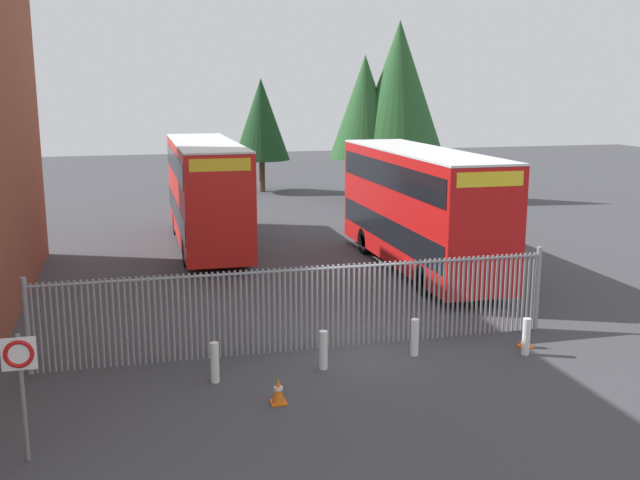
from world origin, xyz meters
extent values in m
plane|color=#3D3D42|center=(0.00, 8.00, 0.00)|extent=(100.00, 100.00, 0.00)
cylinder|color=gray|center=(-8.06, 0.00, 1.10)|extent=(0.06, 0.06, 2.20)
cylinder|color=gray|center=(-7.92, 0.00, 1.10)|extent=(0.06, 0.06, 2.20)
cylinder|color=gray|center=(-7.78, 0.00, 1.10)|extent=(0.06, 0.06, 2.20)
cylinder|color=gray|center=(-7.64, 0.00, 1.10)|extent=(0.06, 0.06, 2.20)
cylinder|color=gray|center=(-7.50, 0.00, 1.10)|extent=(0.06, 0.06, 2.20)
cylinder|color=gray|center=(-7.36, 0.00, 1.10)|extent=(0.06, 0.06, 2.20)
cylinder|color=gray|center=(-7.22, 0.00, 1.10)|extent=(0.06, 0.06, 2.20)
cylinder|color=gray|center=(-7.08, 0.00, 1.10)|extent=(0.06, 0.06, 2.20)
cylinder|color=gray|center=(-6.94, 0.00, 1.10)|extent=(0.06, 0.06, 2.20)
cylinder|color=gray|center=(-6.81, 0.00, 1.10)|extent=(0.06, 0.06, 2.20)
cylinder|color=gray|center=(-6.67, 0.00, 1.10)|extent=(0.06, 0.06, 2.20)
cylinder|color=gray|center=(-6.53, 0.00, 1.10)|extent=(0.06, 0.06, 2.20)
cylinder|color=gray|center=(-6.39, 0.00, 1.10)|extent=(0.06, 0.06, 2.20)
cylinder|color=gray|center=(-6.25, 0.00, 1.10)|extent=(0.06, 0.06, 2.20)
cylinder|color=gray|center=(-6.11, 0.00, 1.10)|extent=(0.06, 0.06, 2.20)
cylinder|color=gray|center=(-5.97, 0.00, 1.10)|extent=(0.06, 0.06, 2.20)
cylinder|color=gray|center=(-5.83, 0.00, 1.10)|extent=(0.06, 0.06, 2.20)
cylinder|color=gray|center=(-5.69, 0.00, 1.10)|extent=(0.06, 0.06, 2.20)
cylinder|color=gray|center=(-5.55, 0.00, 1.10)|extent=(0.06, 0.06, 2.20)
cylinder|color=gray|center=(-5.41, 0.00, 1.10)|extent=(0.06, 0.06, 2.20)
cylinder|color=gray|center=(-5.27, 0.00, 1.10)|extent=(0.06, 0.06, 2.20)
cylinder|color=gray|center=(-5.13, 0.00, 1.10)|extent=(0.06, 0.06, 2.20)
cylinder|color=gray|center=(-4.99, 0.00, 1.10)|extent=(0.06, 0.06, 2.20)
cylinder|color=gray|center=(-4.86, 0.00, 1.10)|extent=(0.06, 0.06, 2.20)
cylinder|color=gray|center=(-4.72, 0.00, 1.10)|extent=(0.06, 0.06, 2.20)
cylinder|color=gray|center=(-4.58, 0.00, 1.10)|extent=(0.06, 0.06, 2.20)
cylinder|color=gray|center=(-4.44, 0.00, 1.10)|extent=(0.06, 0.06, 2.20)
cylinder|color=gray|center=(-4.30, 0.00, 1.10)|extent=(0.06, 0.06, 2.20)
cylinder|color=gray|center=(-4.16, 0.00, 1.10)|extent=(0.06, 0.06, 2.20)
cylinder|color=gray|center=(-4.02, 0.00, 1.10)|extent=(0.06, 0.06, 2.20)
cylinder|color=gray|center=(-3.88, 0.00, 1.10)|extent=(0.06, 0.06, 2.20)
cylinder|color=gray|center=(-3.74, 0.00, 1.10)|extent=(0.06, 0.06, 2.20)
cylinder|color=gray|center=(-3.60, 0.00, 1.10)|extent=(0.06, 0.06, 2.20)
cylinder|color=gray|center=(-3.46, 0.00, 1.10)|extent=(0.06, 0.06, 2.20)
cylinder|color=gray|center=(-3.32, 0.00, 1.10)|extent=(0.06, 0.06, 2.20)
cylinder|color=gray|center=(-3.18, 0.00, 1.10)|extent=(0.06, 0.06, 2.20)
cylinder|color=gray|center=(-3.04, 0.00, 1.10)|extent=(0.06, 0.06, 2.20)
cylinder|color=gray|center=(-2.91, 0.00, 1.10)|extent=(0.06, 0.06, 2.20)
cylinder|color=gray|center=(-2.77, 0.00, 1.10)|extent=(0.06, 0.06, 2.20)
cylinder|color=gray|center=(-2.63, 0.00, 1.10)|extent=(0.06, 0.06, 2.20)
cylinder|color=gray|center=(-2.49, 0.00, 1.10)|extent=(0.06, 0.06, 2.20)
cylinder|color=gray|center=(-2.35, 0.00, 1.10)|extent=(0.06, 0.06, 2.20)
cylinder|color=gray|center=(-2.21, 0.00, 1.10)|extent=(0.06, 0.06, 2.20)
cylinder|color=gray|center=(-2.07, 0.00, 1.10)|extent=(0.06, 0.06, 2.20)
cylinder|color=gray|center=(-1.93, 0.00, 1.10)|extent=(0.06, 0.06, 2.20)
cylinder|color=gray|center=(-1.79, 0.00, 1.10)|extent=(0.06, 0.06, 2.20)
cylinder|color=gray|center=(-1.65, 0.00, 1.10)|extent=(0.06, 0.06, 2.20)
cylinder|color=gray|center=(-1.51, 0.00, 1.10)|extent=(0.06, 0.06, 2.20)
cylinder|color=gray|center=(-1.37, 0.00, 1.10)|extent=(0.06, 0.06, 2.20)
cylinder|color=gray|center=(-1.23, 0.00, 1.10)|extent=(0.06, 0.06, 2.20)
cylinder|color=gray|center=(-1.09, 0.00, 1.10)|extent=(0.06, 0.06, 2.20)
cylinder|color=gray|center=(-0.96, 0.00, 1.10)|extent=(0.06, 0.06, 2.20)
cylinder|color=gray|center=(-0.82, 0.00, 1.10)|extent=(0.06, 0.06, 2.20)
cylinder|color=gray|center=(-0.68, 0.00, 1.10)|extent=(0.06, 0.06, 2.20)
cylinder|color=gray|center=(-0.54, 0.00, 1.10)|extent=(0.06, 0.06, 2.20)
cylinder|color=gray|center=(-0.40, 0.00, 1.10)|extent=(0.06, 0.06, 2.20)
cylinder|color=gray|center=(-0.26, 0.00, 1.10)|extent=(0.06, 0.06, 2.20)
cylinder|color=gray|center=(-0.12, 0.00, 1.10)|extent=(0.06, 0.06, 2.20)
cylinder|color=gray|center=(0.02, 0.00, 1.10)|extent=(0.06, 0.06, 2.20)
cylinder|color=gray|center=(0.16, 0.00, 1.10)|extent=(0.06, 0.06, 2.20)
cylinder|color=gray|center=(0.30, 0.00, 1.10)|extent=(0.06, 0.06, 2.20)
cylinder|color=gray|center=(0.44, 0.00, 1.10)|extent=(0.06, 0.06, 2.20)
cylinder|color=gray|center=(0.58, 0.00, 1.10)|extent=(0.06, 0.06, 2.20)
cylinder|color=gray|center=(0.72, 0.00, 1.10)|extent=(0.06, 0.06, 2.20)
cylinder|color=gray|center=(0.86, 0.00, 1.10)|extent=(0.06, 0.06, 2.20)
cylinder|color=gray|center=(0.99, 0.00, 1.10)|extent=(0.06, 0.06, 2.20)
cylinder|color=gray|center=(1.13, 0.00, 1.10)|extent=(0.06, 0.06, 2.20)
cylinder|color=gray|center=(1.27, 0.00, 1.10)|extent=(0.06, 0.06, 2.20)
cylinder|color=gray|center=(1.41, 0.00, 1.10)|extent=(0.06, 0.06, 2.20)
cylinder|color=gray|center=(1.55, 0.00, 1.10)|extent=(0.06, 0.06, 2.20)
cylinder|color=gray|center=(1.69, 0.00, 1.10)|extent=(0.06, 0.06, 2.20)
cylinder|color=gray|center=(1.83, 0.00, 1.10)|extent=(0.06, 0.06, 2.20)
cylinder|color=gray|center=(1.97, 0.00, 1.10)|extent=(0.06, 0.06, 2.20)
cylinder|color=gray|center=(2.11, 0.00, 1.10)|extent=(0.06, 0.06, 2.20)
cylinder|color=gray|center=(2.25, 0.00, 1.10)|extent=(0.06, 0.06, 2.20)
cylinder|color=gray|center=(2.39, 0.00, 1.10)|extent=(0.06, 0.06, 2.20)
cylinder|color=gray|center=(2.53, 0.00, 1.10)|extent=(0.06, 0.06, 2.20)
cylinder|color=gray|center=(2.67, 0.00, 1.10)|extent=(0.06, 0.06, 2.20)
cylinder|color=gray|center=(2.81, 0.00, 1.10)|extent=(0.06, 0.06, 2.20)
cylinder|color=gray|center=(2.94, 0.00, 1.10)|extent=(0.06, 0.06, 2.20)
cylinder|color=gray|center=(3.08, 0.00, 1.10)|extent=(0.06, 0.06, 2.20)
cylinder|color=gray|center=(3.22, 0.00, 1.10)|extent=(0.06, 0.06, 2.20)
cylinder|color=gray|center=(3.36, 0.00, 1.10)|extent=(0.06, 0.06, 2.20)
cylinder|color=gray|center=(3.50, 0.00, 1.10)|extent=(0.06, 0.06, 2.20)
cylinder|color=gray|center=(3.64, 0.00, 1.10)|extent=(0.06, 0.06, 2.20)
cylinder|color=gray|center=(3.78, 0.00, 1.10)|extent=(0.06, 0.06, 2.20)
cylinder|color=gray|center=(3.92, 0.00, 1.10)|extent=(0.06, 0.06, 2.20)
cylinder|color=gray|center=(4.06, 0.00, 1.10)|extent=(0.06, 0.06, 2.20)
cylinder|color=gray|center=(4.20, 0.00, 1.10)|extent=(0.06, 0.06, 2.20)
cylinder|color=gray|center=(4.34, 0.00, 1.10)|extent=(0.06, 0.06, 2.20)
cylinder|color=gray|center=(4.48, 0.00, 1.10)|extent=(0.06, 0.06, 2.20)
cylinder|color=gray|center=(4.62, 0.00, 1.10)|extent=(0.06, 0.06, 2.20)
cylinder|color=gray|center=(4.76, 0.00, 1.10)|extent=(0.06, 0.06, 2.20)
cylinder|color=gray|center=(4.89, 0.00, 1.10)|extent=(0.06, 0.06, 2.20)
cylinder|color=gray|center=(5.03, 0.00, 1.10)|extent=(0.06, 0.06, 2.20)
cylinder|color=gray|center=(5.17, 0.00, 1.10)|extent=(0.06, 0.06, 2.20)
cylinder|color=gray|center=(-1.44, 0.00, 2.12)|extent=(13.23, 0.07, 0.07)
cylinder|color=gray|center=(-8.06, 0.00, 1.18)|extent=(0.14, 0.14, 2.35)
cylinder|color=gray|center=(5.17, 0.00, 1.18)|extent=(0.14, 0.14, 2.35)
cube|color=red|center=(4.56, 7.26, 2.35)|extent=(2.50, 10.80, 4.00)
cube|color=black|center=(4.56, 7.26, 1.55)|extent=(2.54, 10.37, 0.90)
cube|color=black|center=(4.56, 7.26, 3.55)|extent=(2.54, 10.37, 0.90)
cube|color=yellow|center=(4.56, 1.91, 4.00)|extent=(2.12, 0.12, 0.44)
cube|color=silver|center=(4.56, 7.26, 4.38)|extent=(2.50, 10.80, 0.08)
cylinder|color=black|center=(3.46, 3.92, 0.52)|extent=(0.30, 1.04, 1.04)
cylinder|color=black|center=(5.66, 3.92, 0.52)|extent=(0.30, 1.04, 1.04)
cylinder|color=black|center=(3.46, 10.23, 0.52)|extent=(0.30, 1.04, 1.04)
cylinder|color=black|center=(5.66, 10.23, 0.52)|extent=(0.30, 1.04, 1.04)
cube|color=red|center=(-2.57, 13.21, 2.35)|extent=(2.50, 10.80, 4.00)
cube|color=black|center=(-2.57, 13.21, 1.55)|extent=(2.54, 10.37, 0.90)
cube|color=black|center=(-2.57, 13.21, 3.55)|extent=(2.54, 10.37, 0.90)
cube|color=yellow|center=(-2.57, 7.86, 4.00)|extent=(2.12, 0.12, 0.44)
cube|color=silver|center=(-2.57, 13.21, 4.38)|extent=(2.50, 10.80, 0.08)
cylinder|color=black|center=(-3.67, 9.86, 0.52)|extent=(0.30, 1.04, 1.04)
cylinder|color=black|center=(-1.47, 9.86, 0.52)|extent=(0.30, 1.04, 1.04)
cylinder|color=black|center=(-3.67, 16.18, 0.52)|extent=(0.30, 1.04, 1.04)
cylinder|color=black|center=(-1.47, 16.18, 0.52)|extent=(0.30, 1.04, 1.04)
cylinder|color=silver|center=(-3.90, -1.56, 0.47)|extent=(0.20, 0.20, 0.95)
cylinder|color=silver|center=(-1.30, -1.41, 0.47)|extent=(0.20, 0.20, 0.95)
cylinder|color=silver|center=(1.15, -1.09, 0.47)|extent=(0.20, 0.20, 0.95)
cylinder|color=silver|center=(3.89, -1.73, 0.47)|extent=(0.20, 0.20, 0.95)
cube|color=orange|center=(4.17, -1.26, 0.02)|extent=(0.34, 0.34, 0.04)
cone|color=orange|center=(4.17, -1.26, 0.32)|extent=(0.28, 0.28, 0.55)
cylinder|color=white|center=(4.17, -1.26, 0.34)|extent=(0.19, 0.19, 0.07)
cube|color=orange|center=(-2.72, -3.06, 0.02)|extent=(0.34, 0.34, 0.04)
cone|color=orange|center=(-2.72, -3.06, 0.32)|extent=(0.28, 0.28, 0.55)
cylinder|color=white|center=(-2.72, -3.06, 0.34)|extent=(0.19, 0.19, 0.07)
cylinder|color=slate|center=(-7.59, -4.33, 1.20)|extent=(0.08, 0.08, 2.40)
cube|color=white|center=(-7.59, -4.38, 2.05)|extent=(0.60, 0.03, 0.60)
torus|color=red|center=(-7.59, -4.39, 2.05)|extent=(0.52, 0.08, 0.52)
cylinder|color=#4C3823|center=(9.87, 23.95, 1.27)|extent=(0.36, 0.36, 2.55)
cone|color=#235126|center=(9.87, 23.95, 6.48)|extent=(5.51, 5.51, 7.86)
cylinder|color=#4C3823|center=(2.56, 29.07, 1.03)|extent=(0.36, 0.36, 2.06)
cone|color=#143819|center=(2.56, 29.07, 4.61)|extent=(3.58, 3.58, 5.11)
cylinder|color=#4C3823|center=(7.90, 24.31, 1.24)|extent=(0.36, 0.36, 2.48)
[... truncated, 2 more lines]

